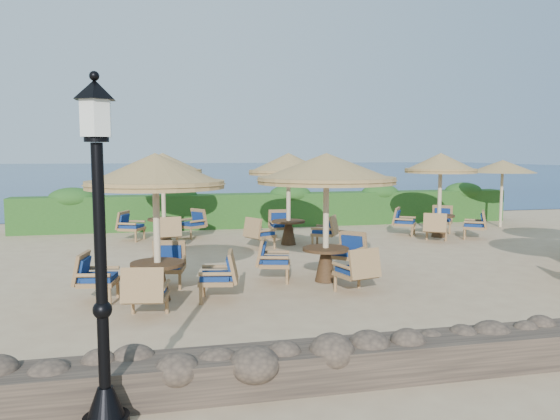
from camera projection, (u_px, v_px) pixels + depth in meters
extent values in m
plane|color=tan|center=(343.00, 266.00, 12.87)|extent=(120.00, 120.00, 0.00)
plane|color=#0C234D|center=(185.00, 171.00, 80.72)|extent=(160.00, 160.00, 0.00)
cube|color=#1D4817|center=(277.00, 210.00, 19.78)|extent=(18.00, 0.90, 1.20)
cube|color=brown|center=(510.00, 348.00, 6.84)|extent=(15.00, 0.65, 0.44)
cone|color=black|center=(106.00, 402.00, 5.18)|extent=(0.36, 0.36, 0.30)
cylinder|color=black|center=(101.00, 273.00, 5.05)|extent=(0.11, 0.11, 2.40)
cylinder|color=silver|center=(96.00, 117.00, 4.90)|extent=(0.30, 0.30, 0.36)
cone|color=black|center=(95.00, 90.00, 4.87)|extent=(0.40, 0.40, 0.18)
cylinder|color=beige|center=(501.00, 196.00, 19.53)|extent=(0.10, 0.10, 2.20)
cone|color=olive|center=(503.00, 166.00, 19.41)|extent=(2.30, 2.30, 0.45)
cylinder|color=beige|center=(157.00, 235.00, 9.70)|extent=(0.12, 0.12, 2.40)
cone|color=olive|center=(155.00, 169.00, 9.58)|extent=(2.48, 2.48, 0.55)
cylinder|color=olive|center=(156.00, 185.00, 9.61)|extent=(2.43, 2.43, 0.14)
cylinder|color=#452D18|center=(158.00, 264.00, 9.75)|extent=(0.96, 0.96, 0.06)
cone|color=#452D18|center=(158.00, 283.00, 9.79)|extent=(0.44, 0.44, 0.64)
cylinder|color=beige|center=(326.00, 224.00, 11.19)|extent=(0.12, 0.12, 2.40)
cone|color=olive|center=(326.00, 167.00, 11.07)|extent=(2.87, 2.87, 0.55)
cylinder|color=olive|center=(326.00, 180.00, 11.10)|extent=(2.81, 2.81, 0.14)
cylinder|color=#452D18|center=(326.00, 249.00, 11.25)|extent=(0.96, 0.96, 0.06)
cone|color=#452D18|center=(326.00, 266.00, 11.28)|extent=(0.44, 0.44, 0.64)
cylinder|color=beige|center=(164.00, 202.00, 16.25)|extent=(0.12, 0.12, 2.40)
cone|color=olive|center=(163.00, 162.00, 16.13)|extent=(2.34, 2.34, 0.55)
cylinder|color=olive|center=(163.00, 172.00, 16.16)|extent=(2.29, 2.29, 0.14)
cylinder|color=#452D18|center=(164.00, 219.00, 16.30)|extent=(0.96, 0.96, 0.06)
cone|color=#452D18|center=(164.00, 231.00, 16.34)|extent=(0.44, 0.44, 0.64)
cylinder|color=beige|center=(288.00, 204.00, 15.72)|extent=(0.12, 0.12, 2.40)
cone|color=olive|center=(289.00, 163.00, 15.60)|extent=(2.32, 2.32, 0.55)
cylinder|color=olive|center=(289.00, 172.00, 15.63)|extent=(2.27, 2.27, 0.14)
cylinder|color=#452D18|center=(288.00, 221.00, 15.77)|extent=(0.96, 0.96, 0.06)
cone|color=#452D18|center=(288.00, 233.00, 15.81)|extent=(0.44, 0.44, 0.64)
cylinder|color=beige|center=(440.00, 199.00, 17.16)|extent=(0.12, 0.12, 2.40)
cone|color=olive|center=(441.00, 162.00, 17.04)|extent=(2.24, 2.24, 0.55)
cylinder|color=olive|center=(440.00, 171.00, 17.07)|extent=(2.20, 2.20, 0.14)
cylinder|color=#452D18|center=(439.00, 216.00, 17.21)|extent=(0.96, 0.96, 0.06)
cone|color=#452D18|center=(439.00, 227.00, 17.25)|extent=(0.44, 0.44, 0.64)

